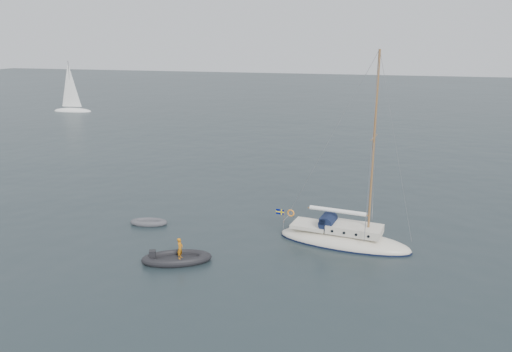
# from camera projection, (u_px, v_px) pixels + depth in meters

# --- Properties ---
(ground) EXTENTS (300.00, 300.00, 0.00)m
(ground) POSITION_uv_depth(u_px,v_px,m) (282.00, 245.00, 29.99)
(ground) COLOR black
(ground) RESTS_ON ground
(sailboat) EXTENTS (8.42, 2.53, 11.98)m
(sailboat) POSITION_uv_depth(u_px,v_px,m) (344.00, 230.00, 29.93)
(sailboat) COLOR beige
(sailboat) RESTS_ON ground
(dinghy) EXTENTS (2.50, 1.13, 0.36)m
(dinghy) POSITION_uv_depth(u_px,v_px,m) (149.00, 222.00, 33.23)
(dinghy) COLOR #4C4C51
(dinghy) RESTS_ON ground
(rib) EXTENTS (3.89, 1.77, 1.41)m
(rib) POSITION_uv_depth(u_px,v_px,m) (176.00, 258.00, 27.69)
(rib) COLOR black
(rib) RESTS_ON ground
(distant_yacht_a) EXTENTS (6.75, 3.60, 8.94)m
(distant_yacht_a) POSITION_uv_depth(u_px,v_px,m) (70.00, 89.00, 83.67)
(distant_yacht_a) COLOR white
(distant_yacht_a) RESTS_ON ground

